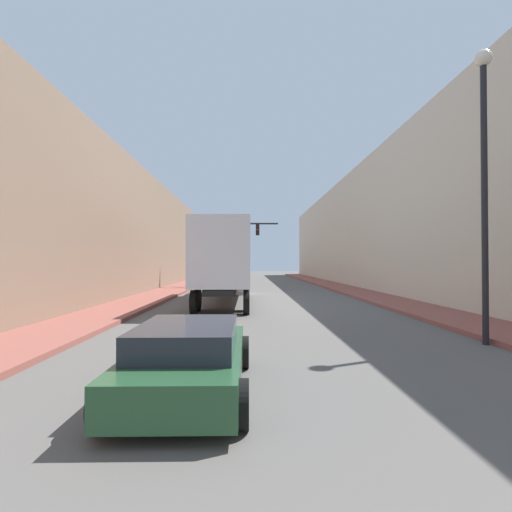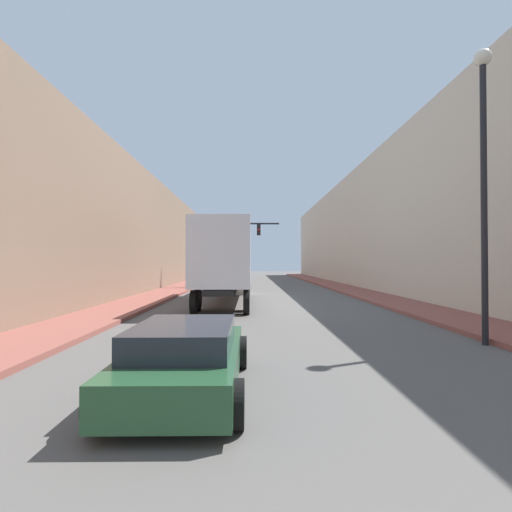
{
  "view_description": "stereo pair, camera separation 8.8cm",
  "coord_description": "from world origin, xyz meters",
  "views": [
    {
      "loc": [
        -0.93,
        0.83,
        2.13
      ],
      "look_at": [
        -0.63,
        16.94,
        2.39
      ],
      "focal_mm": 28.0,
      "sensor_mm": 36.0,
      "label": 1
    },
    {
      "loc": [
        -0.84,
        0.83,
        2.13
      ],
      "look_at": [
        -0.63,
        16.94,
        2.39
      ],
      "focal_mm": 28.0,
      "sensor_mm": 36.0,
      "label": 2
    }
  ],
  "objects": [
    {
      "name": "sidewalk_right",
      "position": [
        6.62,
        30.0,
        0.07
      ],
      "size": [
        2.52,
        80.0,
        0.15
      ],
      "color": "brown",
      "rests_on": "ground"
    },
    {
      "name": "sidewalk_left",
      "position": [
        -6.62,
        30.0,
        0.07
      ],
      "size": [
        2.52,
        80.0,
        0.15
      ],
      "color": "brown",
      "rests_on": "ground"
    },
    {
      "name": "building_right",
      "position": [
        10.88,
        30.0,
        5.01
      ],
      "size": [
        6.0,
        80.0,
        10.01
      ],
      "color": "beige",
      "rests_on": "ground"
    },
    {
      "name": "building_left",
      "position": [
        -10.88,
        30.0,
        4.22
      ],
      "size": [
        6.0,
        80.0,
        8.43
      ],
      "color": "#846B56",
      "rests_on": "ground"
    },
    {
      "name": "semi_truck",
      "position": [
        -2.09,
        22.55,
        2.26
      ],
      "size": [
        2.45,
        13.35,
        3.97
      ],
      "color": "silver",
      "rests_on": "ground"
    },
    {
      "name": "sedan_car",
      "position": [
        -1.9,
        7.42,
        0.56
      ],
      "size": [
        1.97,
        4.25,
        1.14
      ],
      "color": "#234C2D",
      "rests_on": "ground"
    },
    {
      "name": "traffic_signal_gantry",
      "position": [
        -3.27,
        33.51,
        4.06
      ],
      "size": [
        6.8,
        0.35,
        5.62
      ],
      "color": "black",
      "rests_on": "ground"
    },
    {
      "name": "street_lamp",
      "position": [
        5.21,
        11.06,
        4.85
      ],
      "size": [
        0.44,
        0.44,
        7.7
      ],
      "color": "black",
      "rests_on": "ground"
    }
  ]
}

